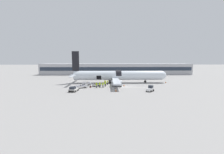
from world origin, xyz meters
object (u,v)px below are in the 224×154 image
object	(u,v)px
ground_crew_loader_b	(108,82)
ground_crew_driver	(96,85)
airplane	(117,76)
ground_crew_helper	(100,85)
ground_crew_supervisor	(105,84)
suitcase_on_tarmac_upright	(90,87)
ground_crew_marshal	(103,85)
ground_crew_loader_a	(105,82)
baggage_cart_loading	(97,85)
baggage_tug_mid	(73,89)
baggage_cart_empty	(82,86)
baggage_cart_queued	(87,83)
baggage_tug_lead	(150,89)

from	to	relation	value
ground_crew_loader_b	ground_crew_driver	size ratio (longest dim) A/B	0.96
airplane	ground_crew_helper	world-z (taller)	airplane
ground_crew_supervisor	suitcase_on_tarmac_upright	world-z (taller)	ground_crew_supervisor
ground_crew_supervisor	ground_crew_marshal	xyz separation A→B (m)	(-0.72, -1.53, 0.04)
ground_crew_loader_a	ground_crew_marshal	xyz separation A→B (m)	(-0.59, -4.64, -0.01)
baggage_cart_loading	ground_crew_driver	bearing A→B (deg)	-87.44
baggage_tug_mid	baggage_cart_empty	size ratio (longest dim) A/B	0.80
ground_crew_helper	ground_crew_marshal	world-z (taller)	ground_crew_helper
ground_crew_helper	ground_crew_marshal	bearing A→B (deg)	0.64
baggage_cart_queued	ground_crew_driver	bearing A→B (deg)	-52.98
airplane	baggage_tug_mid	size ratio (longest dim) A/B	11.07
ground_crew_loader_a	ground_crew_marshal	distance (m)	4.68
baggage_cart_loading	ground_crew_marshal	distance (m)	3.11
airplane	baggage_cart_empty	xyz separation A→B (m)	(-11.58, -9.74, -2.31)
ground_crew_driver	ground_crew_helper	world-z (taller)	ground_crew_helper
ground_crew_loader_a	ground_crew_driver	distance (m)	5.66
baggage_cart_empty	suitcase_on_tarmac_upright	size ratio (longest dim) A/B	6.58
baggage_tug_mid	ground_crew_helper	bearing A→B (deg)	37.50
airplane	ground_crew_loader_b	bearing A→B (deg)	-131.61
baggage_cart_loading	ground_crew_helper	xyz separation A→B (m)	(1.13, -2.25, 0.49)
ground_crew_loader_a	ground_crew_supervisor	world-z (taller)	ground_crew_loader_a
airplane	ground_crew_driver	world-z (taller)	airplane
ground_crew_driver	ground_crew_supervisor	world-z (taller)	ground_crew_supervisor
baggage_cart_empty	ground_crew_driver	size ratio (longest dim) A/B	2.45
ground_crew_driver	ground_crew_helper	distance (m)	1.09
airplane	baggage_tug_mid	xyz separation A→B (m)	(-13.01, -14.60, -2.15)
ground_crew_loader_b	ground_crew_driver	bearing A→B (deg)	-121.70
baggage_tug_mid	ground_crew_supervisor	bearing A→B (deg)	38.51
baggage_cart_loading	ground_crew_helper	size ratio (longest dim) A/B	2.01
baggage_cart_loading	ground_crew_driver	distance (m)	2.67
airplane	baggage_cart_queued	bearing A→B (deg)	-157.23
airplane	ground_crew_loader_b	xyz separation A→B (m)	(-3.67, -4.13, -1.91)
ground_crew_loader_a	ground_crew_driver	bearing A→B (deg)	-117.13
ground_crew_loader_a	ground_crew_supervisor	xyz separation A→B (m)	(0.12, -3.11, -0.05)
ground_crew_loader_b	ground_crew_driver	distance (m)	6.49
ground_crew_helper	ground_crew_marshal	distance (m)	0.97
ground_crew_marshal	ground_crew_helper	bearing A→B (deg)	-179.36
ground_crew_loader_b	ground_crew_helper	world-z (taller)	ground_crew_helper
baggage_cart_loading	baggage_cart_queued	xyz separation A→B (m)	(-3.71, 2.44, 0.10)
baggage_cart_empty	suitcase_on_tarmac_upright	bearing A→B (deg)	10.31
airplane	ground_crew_driver	size ratio (longest dim) A/B	21.56
baggage_tug_lead	ground_crew_loader_b	world-z (taller)	baggage_tug_lead
baggage_cart_empty	baggage_cart_queued	bearing A→B (deg)	82.53
baggage_cart_queued	suitcase_on_tarmac_upright	xyz separation A→B (m)	(1.89, -4.69, -0.31)
ground_crew_loader_a	baggage_tug_lead	bearing A→B (deg)	-39.36
baggage_cart_empty	ground_crew_loader_a	world-z (taller)	ground_crew_loader_a
baggage_cart_loading	ground_crew_supervisor	distance (m)	2.94
airplane	baggage_cart_loading	bearing A→B (deg)	-135.72
baggage_cart_queued	ground_crew_loader_a	bearing A→B (deg)	-0.36
baggage_tug_lead	ground_crew_driver	bearing A→B (deg)	160.63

